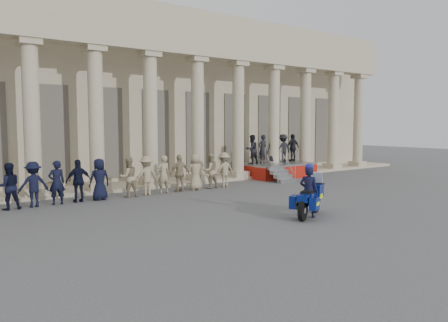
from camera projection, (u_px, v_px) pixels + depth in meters
ground at (234, 222)px, 13.38m from camera, size 90.00×90.00×0.00m
building at (75, 97)px, 24.80m from camera, size 40.00×12.50×9.00m
officer_rank at (66, 182)px, 16.33m from camera, size 16.07×0.62×1.64m
reviewing_stand at (275, 154)px, 24.85m from camera, size 4.06×3.83×2.40m
motorcycle at (310, 198)px, 14.10m from camera, size 1.99×1.36×1.38m
rider at (309, 190)px, 13.97m from camera, size 0.62×0.71×1.74m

